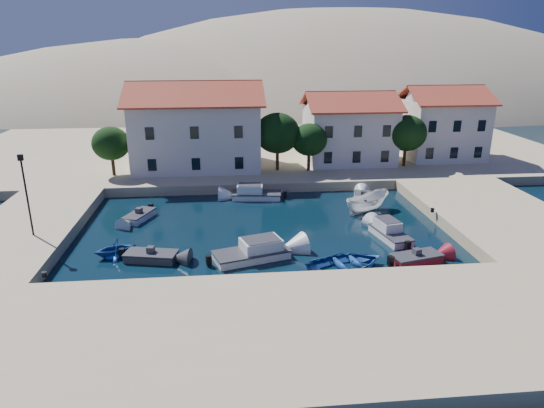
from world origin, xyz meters
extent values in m
plane|color=black|center=(0.00, 0.00, 0.00)|extent=(400.00, 400.00, 0.00)
cube|color=tan|center=(0.00, -6.00, 0.50)|extent=(52.00, 12.00, 1.00)
cube|color=tan|center=(20.50, 10.00, 0.50)|extent=(11.00, 20.00, 1.00)
cube|color=tan|center=(-19.00, 10.00, 0.50)|extent=(8.00, 20.00, 1.00)
cube|color=tan|center=(2.00, 38.00, 0.50)|extent=(80.00, 36.00, 1.00)
ellipsoid|color=tan|center=(-10.00, 110.00, -20.00)|extent=(198.00, 126.00, 72.00)
ellipsoid|color=tan|center=(35.00, 130.00, -25.00)|extent=(220.00, 176.00, 99.00)
cube|color=silver|center=(-6.00, 28.00, 4.75)|extent=(14.00, 9.00, 7.50)
pyramid|color=#AD3C27|center=(-6.00, 28.00, 9.60)|extent=(14.70, 9.45, 2.20)
cube|color=silver|center=(12.00, 29.00, 4.25)|extent=(10.00, 8.00, 6.50)
pyramid|color=#AD3C27|center=(12.00, 29.00, 8.40)|extent=(10.50, 8.40, 1.80)
cube|color=silver|center=(24.00, 30.00, 4.50)|extent=(9.00, 8.00, 7.00)
pyramid|color=#AD3C27|center=(24.00, 30.00, 8.90)|extent=(9.45, 8.40, 1.80)
cylinder|color=#382314|center=(-15.00, 25.00, 2.25)|extent=(0.36, 0.36, 2.50)
ellipsoid|color=black|center=(-15.00, 25.00, 4.50)|extent=(4.00, 4.00, 3.60)
cylinder|color=#382314|center=(3.00, 25.50, 2.50)|extent=(0.36, 0.36, 3.00)
ellipsoid|color=black|center=(3.00, 25.50, 5.20)|extent=(5.00, 5.00, 4.50)
cylinder|color=#382314|center=(6.50, 25.00, 2.25)|extent=(0.36, 0.36, 2.50)
ellipsoid|color=black|center=(6.50, 25.00, 4.50)|extent=(4.00, 4.00, 3.60)
cylinder|color=#382314|center=(18.00, 26.00, 2.38)|extent=(0.36, 0.36, 2.75)
ellipsoid|color=black|center=(18.00, 26.00, 4.85)|extent=(4.60, 4.60, 4.14)
cylinder|color=black|center=(-17.50, 8.00, 4.00)|extent=(0.14, 0.14, 6.00)
cube|color=black|center=(-17.50, 8.00, 7.00)|extent=(0.35, 0.25, 0.45)
cylinder|color=black|center=(-14.30, 0.80, 1.15)|extent=(0.36, 0.36, 0.30)
cylinder|color=black|center=(8.00, 0.80, 1.15)|extent=(0.36, 0.36, 0.30)
cylinder|color=black|center=(14.70, 10.00, 1.15)|extent=(0.36, 0.36, 0.30)
cube|color=#36363B|center=(-8.36, 4.75, 0.25)|extent=(3.86, 2.33, 0.90)
cube|color=#36363B|center=(-8.36, 4.75, 0.58)|extent=(3.95, 2.38, 0.10)
cube|color=#36363B|center=(-8.36, 4.75, 0.80)|extent=(0.59, 0.59, 0.50)
cube|color=white|center=(-1.18, 4.32, 0.25)|extent=(5.73, 3.73, 0.90)
cube|color=#36363B|center=(-1.18, 4.32, 0.58)|extent=(5.87, 3.81, 0.10)
cube|color=white|center=(-1.18, 4.32, 0.95)|extent=(3.25, 2.67, 0.90)
imported|color=navy|center=(5.20, 1.94, 0.00)|extent=(6.37, 5.31, 1.14)
cube|color=maroon|center=(10.42, 2.55, 0.25)|extent=(3.81, 2.39, 0.90)
cube|color=#36363B|center=(10.42, 2.55, 0.58)|extent=(3.90, 2.44, 0.10)
cube|color=#36363B|center=(10.42, 2.55, 0.80)|extent=(0.61, 0.61, 0.50)
cube|color=white|center=(10.02, 6.93, 0.25)|extent=(2.48, 4.46, 0.90)
cube|color=#36363B|center=(10.02, 6.93, 0.58)|extent=(2.53, 4.56, 0.10)
cube|color=white|center=(10.02, 6.93, 0.95)|extent=(1.85, 2.46, 0.90)
imported|color=white|center=(9.99, 13.45, 0.00)|extent=(5.29, 4.12, 1.94)
cube|color=white|center=(10.48, 16.45, 0.25)|extent=(2.33, 3.70, 0.90)
cube|color=#36363B|center=(10.48, 16.45, 0.58)|extent=(2.38, 3.79, 0.10)
cube|color=#36363B|center=(10.48, 16.45, 0.80)|extent=(0.60, 0.60, 0.50)
imported|color=navy|center=(-11.03, 5.67, 0.00)|extent=(3.66, 3.44, 1.54)
cube|color=white|center=(-10.54, 13.39, 0.25)|extent=(2.63, 3.64, 0.90)
cube|color=#36363B|center=(-10.54, 13.39, 0.58)|extent=(2.69, 3.72, 0.10)
cube|color=#36363B|center=(-10.54, 13.39, 0.80)|extent=(0.65, 0.65, 0.50)
cube|color=white|center=(0.15, 18.31, 0.25)|extent=(4.91, 2.52, 0.90)
cube|color=#36363B|center=(0.15, 18.31, 0.58)|extent=(5.02, 2.57, 0.10)
cube|color=white|center=(0.15, 18.31, 0.95)|extent=(2.67, 1.97, 0.90)
camera|label=1|loc=(-2.83, -27.59, 14.99)|focal=32.00mm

